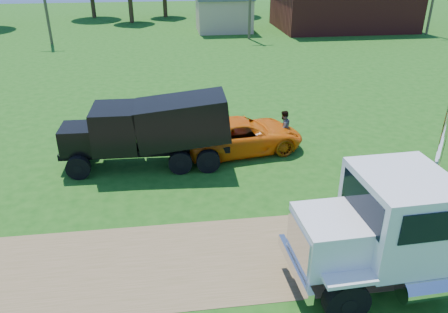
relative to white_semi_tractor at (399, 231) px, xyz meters
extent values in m
plane|color=#164C10|center=(-3.33, 1.64, -1.78)|extent=(140.00, 140.00, 0.00)
cube|color=brown|center=(-3.33, 1.64, -1.78)|extent=(120.00, 4.20, 0.01)
cube|color=black|center=(1.32, 0.08, -0.87)|extent=(8.54, 1.42, 0.34)
cylinder|color=black|center=(-1.92, -1.26, -1.16)|extent=(1.26, 0.45, 1.25)
cylinder|color=black|center=(-1.92, -1.26, -1.16)|extent=(0.45, 0.44, 0.44)
cylinder|color=black|center=(-2.01, 1.16, -1.16)|extent=(1.26, 0.45, 1.25)
cylinder|color=black|center=(-2.01, 1.16, -1.16)|extent=(0.45, 0.44, 0.44)
cube|color=silver|center=(-1.91, -0.05, -0.02)|extent=(2.12, 2.01, 1.36)
cube|color=silver|center=(-2.93, -0.09, -0.08)|extent=(0.16, 1.70, 1.13)
cube|color=silver|center=(-2.99, -0.09, -0.87)|extent=(0.27, 2.61, 0.34)
cube|color=silver|center=(-0.10, 0.03, 0.54)|extent=(2.49, 2.81, 2.38)
cube|color=black|center=(-1.26, -0.02, 1.05)|extent=(0.15, 2.27, 0.96)
cube|color=black|center=(-0.04, -1.35, 1.05)|extent=(1.70, 0.11, 0.85)
cube|color=black|center=(-0.15, 1.40, 1.05)|extent=(1.70, 0.11, 0.85)
cube|color=silver|center=(-1.92, -1.26, -0.42)|extent=(1.38, 0.56, 0.11)
cube|color=silver|center=(-2.01, 1.16, -0.42)|extent=(1.38, 0.56, 0.11)
cylinder|color=silver|center=(0.35, -1.26, -0.99)|extent=(1.61, 0.74, 0.68)
cylinder|color=silver|center=(1.18, 0.70, 0.83)|extent=(0.16, 0.16, 5.22)
cube|color=black|center=(-7.31, 8.60, -1.04)|extent=(7.48, 1.12, 0.28)
cylinder|color=black|center=(-10.13, 7.69, -1.27)|extent=(1.03, 0.35, 1.03)
cylinder|color=black|center=(-10.13, 7.69, -1.27)|extent=(0.37, 0.35, 0.36)
cylinder|color=black|center=(-10.08, 9.65, -1.27)|extent=(1.03, 0.35, 1.03)
cylinder|color=black|center=(-10.08, 9.65, -1.27)|extent=(0.37, 0.35, 0.36)
cylinder|color=black|center=(-5.84, 7.58, -1.27)|extent=(1.03, 0.35, 1.03)
cylinder|color=black|center=(-5.84, 7.58, -1.27)|extent=(0.37, 0.35, 0.36)
cylinder|color=black|center=(-5.79, 9.54, -1.27)|extent=(1.03, 0.35, 1.03)
cylinder|color=black|center=(-5.79, 9.54, -1.27)|extent=(0.37, 0.35, 0.36)
cylinder|color=black|center=(-4.63, 7.55, -1.27)|extent=(1.03, 0.35, 1.03)
cylinder|color=black|center=(-4.63, 7.55, -1.27)|extent=(0.37, 0.35, 0.36)
cylinder|color=black|center=(-4.58, 9.51, -1.27)|extent=(1.03, 0.35, 1.03)
cylinder|color=black|center=(-4.58, 9.51, -1.27)|extent=(0.37, 0.35, 0.36)
cube|color=black|center=(-10.01, 8.66, -0.34)|extent=(1.72, 1.63, 1.12)
cube|color=silver|center=(-10.85, 8.69, -0.38)|extent=(0.11, 1.40, 0.93)
cube|color=black|center=(-8.52, 8.63, 0.08)|extent=(1.92, 2.28, 1.86)
cube|color=black|center=(-9.43, 8.65, 0.50)|extent=(0.09, 1.87, 0.75)
cube|color=black|center=(-5.63, 8.55, 0.32)|extent=(4.14, 2.34, 2.26)
imported|color=orange|center=(-2.79, 9.52, -0.97)|extent=(6.17, 3.60, 1.62)
imported|color=#999999|center=(-0.67, 9.97, -0.90)|extent=(1.08, 1.01, 1.76)
cube|color=maroon|center=(14.67, 41.64, 0.72)|extent=(15.00, 10.00, 5.00)
cube|color=tan|center=(0.67, 41.64, 0.02)|extent=(6.00, 5.00, 3.60)
cylinder|color=#3A2C18|center=(-15.43, 54.15, -0.07)|extent=(0.56, 0.56, 3.42)
cylinder|color=#3A2C18|center=(-5.81, 53.37, 0.15)|extent=(0.56, 0.56, 3.87)
cylinder|color=#3A2C18|center=(2.96, 54.74, 0.11)|extent=(0.56, 0.56, 3.78)
cylinder|color=#3A2C18|center=(12.62, 50.99, -0.14)|extent=(0.56, 0.56, 3.29)
cylinder|color=#3A2C18|center=(23.65, 50.91, -0.07)|extent=(0.56, 0.56, 3.43)
cylinder|color=#3A2C18|center=(-10.12, 49.16, 0.24)|extent=(0.56, 0.56, 4.04)
camera|label=1|loc=(-6.23, -9.32, 7.23)|focal=35.00mm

